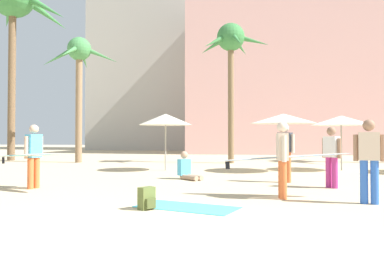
{
  "coord_description": "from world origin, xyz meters",
  "views": [
    {
      "loc": [
        1.57,
        -4.66,
        1.36
      ],
      "look_at": [
        0.49,
        4.34,
        1.58
      ],
      "focal_mm": 36.18,
      "sensor_mm": 36.0,
      "label": 1
    }
  ],
  "objects_px": {
    "cafe_umbrella_0": "(283,119)",
    "person_mid_center": "(285,150)",
    "palm_tree_far_left": "(231,47)",
    "person_mid_left": "(332,154)",
    "beach_towel": "(187,207)",
    "backpack": "(147,199)",
    "cafe_umbrella_1": "(166,119)",
    "palm_tree_center": "(12,4)",
    "person_far_left": "(187,169)",
    "person_mid_right": "(369,157)",
    "person_near_right": "(31,154)",
    "cafe_umbrella_2": "(341,120)",
    "palm_tree_right": "(79,63)",
    "person_near_left": "(282,157)"
  },
  "relations": [
    {
      "from": "cafe_umbrella_0",
      "to": "person_mid_center",
      "type": "relative_size",
      "value": 1.48
    },
    {
      "from": "palm_tree_far_left",
      "to": "person_mid_left",
      "type": "relative_size",
      "value": 4.49
    },
    {
      "from": "beach_towel",
      "to": "backpack",
      "type": "relative_size",
      "value": 4.64
    },
    {
      "from": "beach_towel",
      "to": "cafe_umbrella_1",
      "type": "bearing_deg",
      "value": 103.67
    },
    {
      "from": "palm_tree_center",
      "to": "person_far_left",
      "type": "bearing_deg",
      "value": -37.34
    },
    {
      "from": "palm_tree_center",
      "to": "person_mid_center",
      "type": "xyz_separation_m",
      "value": [
        14.68,
        -9.35,
        -8.3
      ]
    },
    {
      "from": "person_mid_right",
      "to": "person_mid_left",
      "type": "bearing_deg",
      "value": -160.89
    },
    {
      "from": "person_far_left",
      "to": "person_near_right",
      "type": "bearing_deg",
      "value": -97.56
    },
    {
      "from": "person_near_right",
      "to": "cafe_umbrella_2",
      "type": "bearing_deg",
      "value": 53.89
    },
    {
      "from": "cafe_umbrella_1",
      "to": "person_mid_left",
      "type": "xyz_separation_m",
      "value": [
        5.44,
        -4.74,
        -1.19
      ]
    },
    {
      "from": "beach_towel",
      "to": "person_mid_right",
      "type": "relative_size",
      "value": 1.13
    },
    {
      "from": "person_mid_left",
      "to": "palm_tree_far_left",
      "type": "bearing_deg",
      "value": -111.83
    },
    {
      "from": "palm_tree_right",
      "to": "cafe_umbrella_2",
      "type": "xyz_separation_m",
      "value": [
        12.75,
        -3.5,
        -3.34
      ]
    },
    {
      "from": "cafe_umbrella_1",
      "to": "person_mid_left",
      "type": "height_order",
      "value": "cafe_umbrella_1"
    },
    {
      "from": "cafe_umbrella_2",
      "to": "beach_towel",
      "type": "xyz_separation_m",
      "value": [
        -5.18,
        -8.98,
        -2.04
      ]
    },
    {
      "from": "person_near_left",
      "to": "person_mid_right",
      "type": "distance_m",
      "value": 1.79
    },
    {
      "from": "person_far_left",
      "to": "person_mid_right",
      "type": "distance_m",
      "value": 5.99
    },
    {
      "from": "person_mid_center",
      "to": "person_mid_right",
      "type": "xyz_separation_m",
      "value": [
        1.26,
        -3.63,
        -0.02
      ]
    },
    {
      "from": "cafe_umbrella_1",
      "to": "person_near_right",
      "type": "relative_size",
      "value": 0.9
    },
    {
      "from": "person_near_left",
      "to": "person_mid_right",
      "type": "relative_size",
      "value": 1.8
    },
    {
      "from": "palm_tree_right",
      "to": "person_near_left",
      "type": "xyz_separation_m",
      "value": [
        9.53,
        -11.05,
        -4.46
      ]
    },
    {
      "from": "cafe_umbrella_0",
      "to": "person_mid_right",
      "type": "xyz_separation_m",
      "value": [
        0.88,
        -7.35,
        -1.15
      ]
    },
    {
      "from": "cafe_umbrella_2",
      "to": "person_mid_left",
      "type": "xyz_separation_m",
      "value": [
        -1.7,
        -5.66,
        -1.15
      ]
    },
    {
      "from": "cafe_umbrella_1",
      "to": "person_mid_right",
      "type": "xyz_separation_m",
      "value": [
        5.61,
        -7.22,
        -1.14
      ]
    },
    {
      "from": "person_near_right",
      "to": "palm_tree_center",
      "type": "bearing_deg",
      "value": 142.36
    },
    {
      "from": "cafe_umbrella_1",
      "to": "backpack",
      "type": "height_order",
      "value": "cafe_umbrella_1"
    },
    {
      "from": "palm_tree_right",
      "to": "person_mid_right",
      "type": "distance_m",
      "value": 16.76
    },
    {
      "from": "palm_tree_center",
      "to": "person_near_right",
      "type": "height_order",
      "value": "palm_tree_center"
    },
    {
      "from": "palm_tree_center",
      "to": "person_mid_right",
      "type": "xyz_separation_m",
      "value": [
        15.94,
        -12.98,
        -8.32
      ]
    },
    {
      "from": "cafe_umbrella_1",
      "to": "person_near_right",
      "type": "distance_m",
      "value": 6.52
    },
    {
      "from": "palm_tree_far_left",
      "to": "person_near_right",
      "type": "distance_m",
      "value": 13.0
    },
    {
      "from": "palm_tree_far_left",
      "to": "backpack",
      "type": "height_order",
      "value": "palm_tree_far_left"
    },
    {
      "from": "cafe_umbrella_0",
      "to": "person_mid_right",
      "type": "bearing_deg",
      "value": -83.15
    },
    {
      "from": "person_mid_right",
      "to": "palm_tree_far_left",
      "type": "bearing_deg",
      "value": -150.71
    },
    {
      "from": "cafe_umbrella_2",
      "to": "person_mid_left",
      "type": "height_order",
      "value": "cafe_umbrella_2"
    },
    {
      "from": "backpack",
      "to": "person_mid_right",
      "type": "relative_size",
      "value": 0.24
    },
    {
      "from": "cafe_umbrella_0",
      "to": "backpack",
      "type": "bearing_deg",
      "value": -112.41
    },
    {
      "from": "palm_tree_right",
      "to": "backpack",
      "type": "xyz_separation_m",
      "value": [
        6.84,
        -12.77,
        -5.18
      ]
    },
    {
      "from": "person_mid_center",
      "to": "cafe_umbrella_0",
      "type": "bearing_deg",
      "value": 26.16
    },
    {
      "from": "cafe_umbrella_0",
      "to": "person_near_left",
      "type": "xyz_separation_m",
      "value": [
        -0.8,
        -6.76,
        -1.17
      ]
    },
    {
      "from": "beach_towel",
      "to": "person_near_left",
      "type": "distance_m",
      "value": 2.59
    },
    {
      "from": "palm_tree_far_left",
      "to": "person_near_right",
      "type": "relative_size",
      "value": 2.86
    },
    {
      "from": "palm_tree_center",
      "to": "palm_tree_right",
      "type": "bearing_deg",
      "value": -15.81
    },
    {
      "from": "palm_tree_far_left",
      "to": "person_near_left",
      "type": "height_order",
      "value": "palm_tree_far_left"
    },
    {
      "from": "cafe_umbrella_2",
      "to": "person_mid_center",
      "type": "relative_size",
      "value": 1.38
    },
    {
      "from": "palm_tree_center",
      "to": "person_near_right",
      "type": "relative_size",
      "value": 4.27
    },
    {
      "from": "beach_towel",
      "to": "person_mid_center",
      "type": "xyz_separation_m",
      "value": [
        2.39,
        4.47,
        0.96
      ]
    },
    {
      "from": "person_near_right",
      "to": "backpack",
      "type": "bearing_deg",
      "value": -14.94
    },
    {
      "from": "person_mid_left",
      "to": "person_far_left",
      "type": "bearing_deg",
      "value": -59.95
    },
    {
      "from": "palm_tree_center",
      "to": "cafe_umbrella_0",
      "type": "distance_m",
      "value": 17.6
    }
  ]
}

